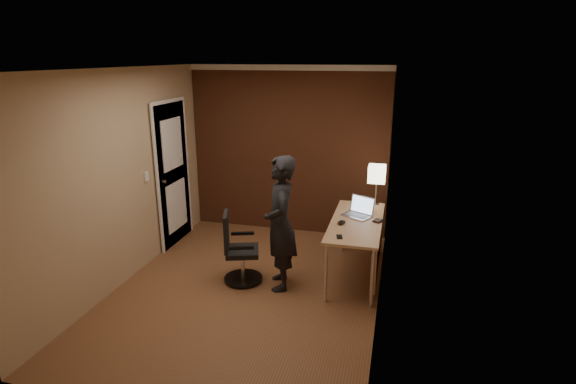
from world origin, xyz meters
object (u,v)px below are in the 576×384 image
at_px(wallet, 378,221).
at_px(person, 280,223).
at_px(desk_lamp, 377,174).
at_px(office_chair, 238,252).
at_px(desk, 362,231).
at_px(mouse, 341,223).
at_px(phone, 339,237).
at_px(laptop, 359,210).

xyz_separation_m(wallet, person, (-1.07, -0.49, 0.05)).
relative_size(desk_lamp, office_chair, 0.63).
xyz_separation_m(desk, mouse, (-0.24, -0.16, 0.14)).
bearing_deg(office_chair, person, 1.86).
distance_m(phone, person, 0.70).
distance_m(desk, office_chair, 1.51).
xyz_separation_m(wallet, office_chair, (-1.59, -0.50, -0.36)).
height_order(phone, office_chair, office_chair).
height_order(desk_lamp, mouse, desk_lamp).
bearing_deg(person, desk_lamp, 120.10).
bearing_deg(office_chair, phone, -3.96).
xyz_separation_m(mouse, phone, (0.03, -0.40, -0.01)).
relative_size(desk, office_chair, 1.76).
height_order(desk_lamp, wallet, desk_lamp).
xyz_separation_m(laptop, wallet, (0.24, -0.17, -0.05)).
relative_size(phone, office_chair, 0.13).
relative_size(desk, mouse, 15.00).
height_order(desk, laptop, laptop).
bearing_deg(wallet, desk, -168.50).
xyz_separation_m(laptop, person, (-0.83, -0.65, -0.01)).
relative_size(wallet, person, 0.07).
bearing_deg(person, wallet, 96.41).
bearing_deg(laptop, office_chair, -153.63).
bearing_deg(wallet, person, -155.52).
bearing_deg(office_chair, laptop, 26.37).
relative_size(phone, person, 0.07).
relative_size(laptop, wallet, 3.76).
distance_m(laptop, person, 1.06).
bearing_deg(office_chair, desk_lamp, 36.70).
relative_size(office_chair, person, 0.54).
relative_size(laptop, office_chair, 0.48).
bearing_deg(office_chair, wallet, 17.57).
bearing_deg(desk, office_chair, -161.71).
bearing_deg(phone, office_chair, 163.88).
height_order(desk, office_chair, office_chair).
relative_size(desk, laptop, 3.63).
xyz_separation_m(desk, desk_lamp, (0.10, 0.66, 0.55)).
bearing_deg(mouse, laptop, 82.41).
bearing_deg(mouse, office_chair, -146.80).
distance_m(desk, laptop, 0.29).
bearing_deg(desk_lamp, person, -131.83).
bearing_deg(desk, wallet, 11.50).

